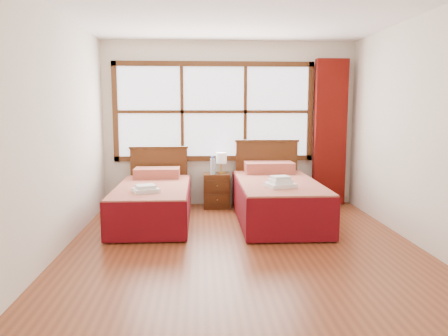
{
  "coord_description": "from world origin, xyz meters",
  "views": [
    {
      "loc": [
        -0.48,
        -4.75,
        1.57
      ],
      "look_at": [
        -0.17,
        0.7,
        0.81
      ],
      "focal_mm": 35.0,
      "sensor_mm": 36.0,
      "label": 1
    }
  ],
  "objects": [
    {
      "name": "wall_left",
      "position": [
        -2.0,
        0.0,
        1.3
      ],
      "size": [
        0.0,
        4.5,
        4.5
      ],
      "primitive_type": "plane",
      "rotation": [
        1.57,
        0.0,
        1.57
      ],
      "color": "silver",
      "rests_on": "floor"
    },
    {
      "name": "window",
      "position": [
        -0.25,
        2.21,
        1.5
      ],
      "size": [
        3.16,
        0.06,
        1.56
      ],
      "color": "white",
      "rests_on": "wall_back"
    },
    {
      "name": "bed_left",
      "position": [
        -1.12,
        1.2,
        0.29
      ],
      "size": [
        0.99,
        2.01,
        0.96
      ],
      "color": "#40230D",
      "rests_on": "floor"
    },
    {
      "name": "wall_right",
      "position": [
        2.0,
        0.0,
        1.3
      ],
      "size": [
        0.0,
        4.5,
        4.5
      ],
      "primitive_type": "plane",
      "rotation": [
        1.57,
        0.0,
        -1.57
      ],
      "color": "silver",
      "rests_on": "floor"
    },
    {
      "name": "towels_right",
      "position": [
        0.54,
        0.65,
        0.62
      ],
      "size": [
        0.41,
        0.38,
        0.14
      ],
      "rotation": [
        0.0,
        0.0,
        0.29
      ],
      "color": "white",
      "rests_on": "bed_right"
    },
    {
      "name": "wall_back",
      "position": [
        0.0,
        2.25,
        1.3
      ],
      "size": [
        4.0,
        0.0,
        4.0
      ],
      "primitive_type": "plane",
      "rotation": [
        1.57,
        0.0,
        0.0
      ],
      "color": "silver",
      "rests_on": "floor"
    },
    {
      "name": "bottle_far",
      "position": [
        -0.26,
        1.97,
        0.65
      ],
      "size": [
        0.06,
        0.06,
        0.23
      ],
      "color": "#A1BED0",
      "rests_on": "nightstand"
    },
    {
      "name": "nightstand",
      "position": [
        -0.22,
        1.99,
        0.27
      ],
      "size": [
        0.41,
        0.41,
        0.54
      ],
      "color": "#48260F",
      "rests_on": "floor"
    },
    {
      "name": "curtain",
      "position": [
        1.6,
        2.11,
        1.17
      ],
      "size": [
        0.5,
        0.16,
        2.3
      ],
      "primitive_type": "cube",
      "color": "#620E09",
      "rests_on": "wall_back"
    },
    {
      "name": "bed_right",
      "position": [
        0.59,
        1.2,
        0.32
      ],
      "size": [
        1.09,
        2.11,
        1.06
      ],
      "color": "#40230D",
      "rests_on": "floor"
    },
    {
      "name": "floor",
      "position": [
        0.0,
        0.0,
        0.0
      ],
      "size": [
        4.5,
        4.5,
        0.0
      ],
      "primitive_type": "plane",
      "color": "brown",
      "rests_on": "ground"
    },
    {
      "name": "lamp",
      "position": [
        -0.14,
        2.03,
        0.77
      ],
      "size": [
        0.17,
        0.17,
        0.32
      ],
      "color": "gold",
      "rests_on": "nightstand"
    },
    {
      "name": "bottle_near",
      "position": [
        -0.28,
        1.92,
        0.67
      ],
      "size": [
        0.07,
        0.07,
        0.28
      ],
      "color": "#A1BED0",
      "rests_on": "nightstand"
    },
    {
      "name": "ceiling",
      "position": [
        0.0,
        0.0,
        2.6
      ],
      "size": [
        4.5,
        4.5,
        0.0
      ],
      "primitive_type": "plane",
      "rotation": [
        3.14,
        0.0,
        0.0
      ],
      "color": "white",
      "rests_on": "wall_back"
    },
    {
      "name": "towels_left",
      "position": [
        -1.16,
        0.69,
        0.55
      ],
      "size": [
        0.38,
        0.36,
        0.09
      ],
      "rotation": [
        0.0,
        0.0,
        0.36
      ],
      "color": "white",
      "rests_on": "bed_left"
    }
  ]
}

